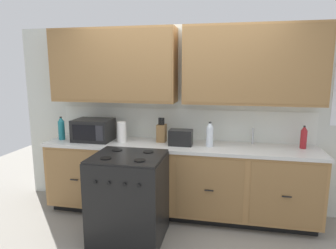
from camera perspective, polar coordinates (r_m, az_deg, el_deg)
ground_plane at (r=3.72m, az=0.96°, el=-18.93°), size 8.32×8.32×0.00m
wall_unit at (r=3.74m, az=2.49°, el=7.61°), size 4.53×0.40×2.39m
counter_run at (r=3.78m, az=1.86°, el=-10.47°), size 3.36×0.64×0.92m
stove_range at (r=3.32m, az=-7.56°, el=-13.72°), size 0.76×0.68×0.95m
microwave at (r=3.94m, az=-14.20°, el=-1.02°), size 0.48×0.37×0.28m
toaster at (r=3.59m, az=2.48°, el=-2.52°), size 0.28×0.18×0.19m
knife_block at (r=3.76m, az=-1.25°, el=-1.60°), size 0.11×0.14×0.31m
sink_faucet at (r=3.80m, az=16.03°, el=-2.14°), size 0.02×0.02×0.20m
paper_towel_roll at (r=3.78m, az=-8.91°, el=-1.45°), size 0.12×0.12×0.26m
bottle_clear at (r=3.55m, az=8.06°, el=-1.94°), size 0.08×0.08×0.30m
bottle_red at (r=3.78m, az=24.72°, el=-2.28°), size 0.07×0.07×0.27m
bottle_teal at (r=4.11m, az=-19.88°, el=-0.72°), size 0.08×0.08×0.30m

